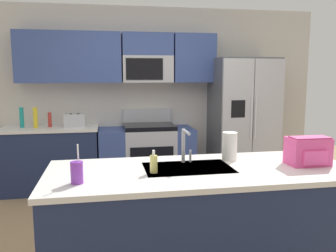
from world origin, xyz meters
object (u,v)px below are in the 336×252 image
(refrigerator, at_px, (243,121))
(paper_towel_roll, at_px, (230,146))
(range_oven, at_px, (147,155))
(toaster, at_px, (75,120))
(sink_faucet, at_px, (185,143))
(pepper_mill, at_px, (50,120))
(backpack, at_px, (308,150))
(soap_dispenser, at_px, (154,164))
(drink_cup_purple, at_px, (77,172))
(bottle_yellow, at_px, (35,118))
(bottle_teal, at_px, (22,117))

(refrigerator, xyz_separation_m, paper_towel_roll, (-1.00, -2.18, 0.09))
(range_oven, height_order, toaster, range_oven)
(refrigerator, bearing_deg, sink_faucet, -122.41)
(pepper_mill, xyz_separation_m, backpack, (2.34, -2.49, 0.02))
(soap_dispenser, bearing_deg, drink_cup_purple, -163.19)
(pepper_mill, bearing_deg, paper_towel_roll, -51.77)
(range_oven, bearing_deg, pepper_mill, -179.89)
(toaster, relative_size, soap_dispenser, 1.65)
(bottle_yellow, height_order, sink_faucet, sink_faucet)
(refrigerator, distance_m, bottle_teal, 3.14)
(range_oven, relative_size, backpack, 4.25)
(drink_cup_purple, xyz_separation_m, backpack, (1.79, 0.18, 0.04))
(paper_towel_roll, bearing_deg, backpack, -23.36)
(toaster, height_order, soap_dispenser, toaster)
(paper_towel_roll, relative_size, backpack, 0.75)
(range_oven, distance_m, refrigerator, 1.52)
(refrigerator, relative_size, backpack, 5.78)
(range_oven, bearing_deg, bottle_teal, 179.66)
(toaster, bearing_deg, pepper_mill, 171.53)
(toaster, bearing_deg, soap_dispenser, -72.94)
(bottle_yellow, bearing_deg, sink_faucet, -55.04)
(pepper_mill, bearing_deg, toaster, -8.47)
(toaster, distance_m, drink_cup_purple, 2.63)
(pepper_mill, relative_size, paper_towel_roll, 0.83)
(refrigerator, xyz_separation_m, backpack, (-0.43, -2.42, 0.09))
(bottle_yellow, distance_m, drink_cup_purple, 2.73)
(bottle_teal, bearing_deg, backpack, -42.80)
(bottle_teal, distance_m, backpack, 3.69)
(range_oven, xyz_separation_m, backpack, (1.01, -2.49, 0.57))
(sink_faucet, xyz_separation_m, drink_cup_purple, (-0.83, -0.40, -0.09))
(drink_cup_purple, relative_size, backpack, 0.84)
(paper_towel_roll, bearing_deg, bottle_yellow, 131.44)
(pepper_mill, distance_m, soap_dispenser, 2.73)
(range_oven, xyz_separation_m, bottle_yellow, (-1.51, -0.04, 0.59))
(paper_towel_roll, bearing_deg, toaster, 123.14)
(range_oven, relative_size, refrigerator, 0.74)
(bottle_teal, distance_m, drink_cup_purple, 2.83)
(range_oven, xyz_separation_m, refrigerator, (1.44, -0.07, 0.48))
(range_oven, distance_m, drink_cup_purple, 2.83)
(bottle_teal, relative_size, soap_dispenser, 1.62)
(pepper_mill, bearing_deg, bottle_yellow, -167.81)
(soap_dispenser, bearing_deg, pepper_mill, 113.50)
(sink_faucet, relative_size, paper_towel_roll, 1.17)
(bottle_teal, relative_size, sink_faucet, 0.98)
(soap_dispenser, relative_size, backpack, 0.53)
(refrigerator, distance_m, soap_dispenser, 2.96)
(bottle_teal, bearing_deg, drink_cup_purple, -71.12)
(paper_towel_roll, bearing_deg, drink_cup_purple, -160.90)
(toaster, bearing_deg, refrigerator, -0.46)
(range_oven, xyz_separation_m, soap_dispenser, (-0.24, -2.51, 0.53))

